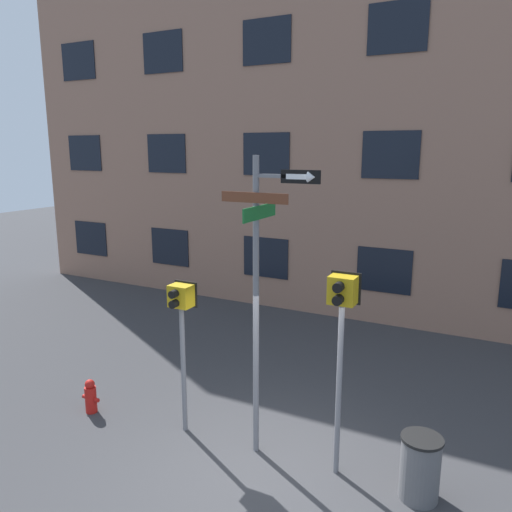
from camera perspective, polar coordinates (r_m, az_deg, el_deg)
The scene contains 7 objects.
ground_plane at distance 7.70m, azimuth 0.32°, elevation -24.31°, with size 60.00×60.00×0.00m, color #38383A.
building_facade at distance 13.38m, azimuth 15.78°, elevation 17.40°, with size 24.00×0.63×11.78m.
street_sign_pole at distance 7.14m, azimuth 0.54°, elevation -3.11°, with size 1.46×0.98×4.49m.
pedestrian_signal_left at distance 8.02m, azimuth -8.51°, elevation -6.74°, with size 0.41×0.40×2.52m.
pedestrian_signal_right at distance 6.86m, azimuth 9.74°, elevation -7.05°, with size 0.42×0.40×2.95m.
fire_hydrant at distance 9.59m, azimuth -18.37°, elevation -14.99°, with size 0.36×0.20×0.62m.
trash_bin at distance 7.48m, azimuth 18.24°, elevation -21.99°, with size 0.55×0.55×0.89m.
Camera 1 is at (2.79, -5.52, 4.58)m, focal length 35.00 mm.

